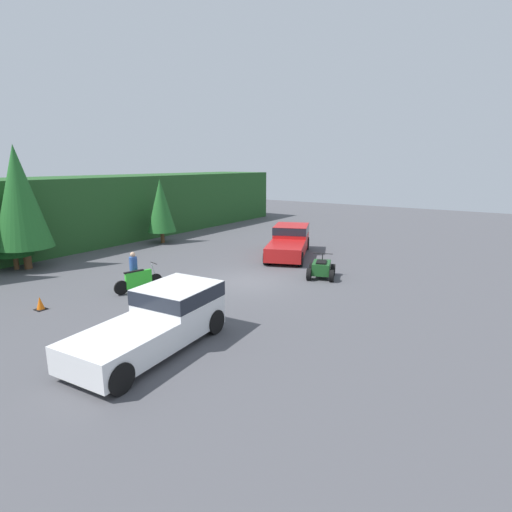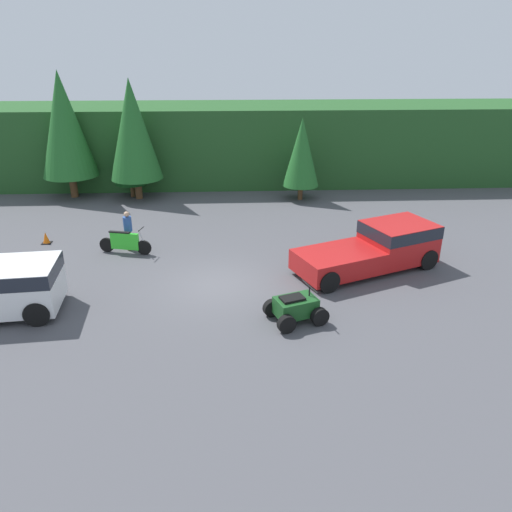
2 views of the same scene
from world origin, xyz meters
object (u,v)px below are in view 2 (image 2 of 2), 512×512
at_px(dirt_bike, 125,243).
at_px(quad_atv, 296,308).
at_px(pickup_truck_red, 379,246).
at_px(traffic_cone, 46,238).
at_px(rider_person, 128,229).

bearing_deg(dirt_bike, quad_atv, -28.72).
height_order(pickup_truck_red, quad_atv, pickup_truck_red).
distance_m(dirt_bike, traffic_cone, 4.15).
xyz_separation_m(dirt_bike, traffic_cone, (-3.91, 1.37, -0.25)).
distance_m(pickup_truck_red, traffic_cone, 14.99).
height_order(quad_atv, traffic_cone, quad_atv).
bearing_deg(pickup_truck_red, rider_person, 144.31).
xyz_separation_m(pickup_truck_red, quad_atv, (-3.88, -4.09, -0.48)).
height_order(quad_atv, rider_person, rider_person).
relative_size(dirt_bike, quad_atv, 1.08).
bearing_deg(quad_atv, dirt_bike, 117.99).
bearing_deg(quad_atv, traffic_cone, 125.01).
xyz_separation_m(pickup_truck_red, traffic_cone, (-14.59, 3.38, -0.70)).
bearing_deg(rider_person, pickup_truck_red, -14.40).
relative_size(rider_person, traffic_cone, 3.24).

